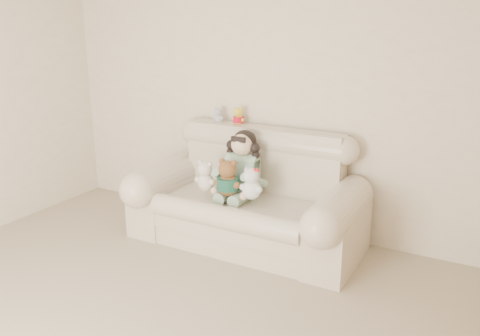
% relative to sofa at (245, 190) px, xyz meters
% --- Properties ---
extents(wall_back, '(4.50, 0.00, 4.50)m').
position_rel_sofa_xyz_m(wall_back, '(-0.08, 0.50, 0.78)').
color(wall_back, beige).
rests_on(wall_back, ground).
extents(sofa, '(2.10, 0.95, 1.03)m').
position_rel_sofa_xyz_m(sofa, '(0.00, 0.00, 0.00)').
color(sofa, '#BEAF99').
rests_on(sofa, floor).
extents(seated_child, '(0.41, 0.49, 0.63)m').
position_rel_sofa_xyz_m(seated_child, '(-0.07, 0.08, 0.22)').
color(seated_child, '#317446').
rests_on(seated_child, sofa).
extents(brown_teddy, '(0.27, 0.22, 0.39)m').
position_rel_sofa_xyz_m(brown_teddy, '(-0.09, -0.16, 0.18)').
color(brown_teddy, brown).
rests_on(brown_teddy, sofa).
extents(white_cat, '(0.24, 0.20, 0.34)m').
position_rel_sofa_xyz_m(white_cat, '(0.13, -0.14, 0.16)').
color(white_cat, white).
rests_on(white_cat, sofa).
extents(cream_teddy, '(0.26, 0.23, 0.33)m').
position_rel_sofa_xyz_m(cream_teddy, '(-0.33, -0.15, 0.15)').
color(cream_teddy, white).
rests_on(cream_teddy, sofa).
extents(yellow_mini_bear, '(0.14, 0.11, 0.21)m').
position_rel_sofa_xyz_m(yellow_mini_bear, '(-0.28, 0.39, 0.60)').
color(yellow_mini_bear, '#FFF335').
rests_on(yellow_mini_bear, sofa).
extents(grey_mini_plush, '(0.13, 0.11, 0.19)m').
position_rel_sofa_xyz_m(grey_mini_plush, '(-0.50, 0.38, 0.59)').
color(grey_mini_plush, '#AEADB4').
rests_on(grey_mini_plush, sofa).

